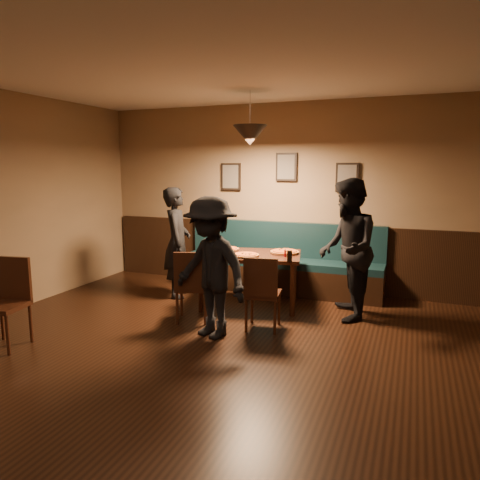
% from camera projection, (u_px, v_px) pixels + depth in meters
% --- Properties ---
extents(floor, '(7.00, 7.00, 0.00)m').
position_uv_depth(floor, '(174.00, 387.00, 3.82)').
color(floor, black).
rests_on(floor, ground).
extents(ceiling, '(7.00, 7.00, 0.00)m').
position_uv_depth(ceiling, '(165.00, 39.00, 3.37)').
color(ceiling, silver).
rests_on(ceiling, ground).
extents(wall_back, '(6.00, 0.00, 6.00)m').
position_uv_depth(wall_back, '(286.00, 197.00, 6.81)').
color(wall_back, '#8C704F').
rests_on(wall_back, ground).
extents(wainscot, '(5.88, 0.06, 1.00)m').
position_uv_depth(wainscot, '(285.00, 255.00, 6.93)').
color(wainscot, black).
rests_on(wainscot, ground).
extents(booth_bench, '(3.00, 0.60, 1.00)m').
position_uv_depth(booth_bench, '(280.00, 259.00, 6.68)').
color(booth_bench, '#0F232D').
rests_on(booth_bench, ground).
extents(picture_left, '(0.32, 0.04, 0.42)m').
position_uv_depth(picture_left, '(231.00, 177.00, 7.06)').
color(picture_left, black).
rests_on(picture_left, wall_back).
extents(picture_center, '(0.32, 0.04, 0.42)m').
position_uv_depth(picture_center, '(286.00, 167.00, 6.71)').
color(picture_center, black).
rests_on(picture_center, wall_back).
extents(picture_right, '(0.32, 0.04, 0.42)m').
position_uv_depth(picture_right, '(347.00, 178.00, 6.41)').
color(picture_right, black).
rests_on(picture_right, wall_back).
extents(pendant_lamp, '(0.44, 0.44, 0.25)m').
position_uv_depth(pendant_lamp, '(250.00, 135.00, 5.70)').
color(pendant_lamp, black).
rests_on(pendant_lamp, ceiling).
extents(dining_table, '(1.49, 1.13, 0.71)m').
position_uv_depth(dining_table, '(249.00, 280.00, 6.01)').
color(dining_table, black).
rests_on(dining_table, floor).
extents(chair_near_left, '(0.50, 0.50, 0.88)m').
position_uv_depth(chair_near_left, '(193.00, 285.00, 5.42)').
color(chair_near_left, black).
rests_on(chair_near_left, floor).
extents(chair_near_right, '(0.43, 0.43, 0.86)m').
position_uv_depth(chair_near_right, '(263.00, 292.00, 5.14)').
color(chair_near_right, black).
rests_on(chair_near_right, floor).
extents(diner_left, '(0.57, 0.68, 1.57)m').
position_uv_depth(diner_left, '(177.00, 242.00, 6.39)').
color(diner_left, black).
rests_on(diner_left, floor).
extents(diner_right, '(0.83, 0.97, 1.73)m').
position_uv_depth(diner_right, '(347.00, 249.00, 5.44)').
color(diner_right, black).
rests_on(diner_right, floor).
extents(diner_front, '(1.14, 0.90, 1.54)m').
position_uv_depth(diner_front, '(211.00, 268.00, 4.86)').
color(diner_front, black).
rests_on(diner_front, floor).
extents(pizza_a, '(0.42, 0.42, 0.04)m').
position_uv_depth(pizza_a, '(227.00, 249.00, 6.18)').
color(pizza_a, orange).
rests_on(pizza_a, dining_table).
extents(pizza_b, '(0.42, 0.42, 0.04)m').
position_uv_depth(pizza_b, '(246.00, 255.00, 5.75)').
color(pizza_b, '#CC6126').
rests_on(pizza_b, dining_table).
extents(pizza_c, '(0.50, 0.50, 0.04)m').
position_uv_depth(pizza_c, '(285.00, 252.00, 5.95)').
color(pizza_c, gold).
rests_on(pizza_c, dining_table).
extents(soda_glass, '(0.07, 0.07, 0.14)m').
position_uv_depth(soda_glass, '(290.00, 256.00, 5.44)').
color(soda_glass, black).
rests_on(soda_glass, dining_table).
extents(tabasco_bottle, '(0.03, 0.03, 0.11)m').
position_uv_depth(tabasco_bottle, '(285.00, 253.00, 5.72)').
color(tabasco_bottle, '#9B050D').
rests_on(tabasco_bottle, dining_table).
extents(napkin_a, '(0.16, 0.16, 0.01)m').
position_uv_depth(napkin_a, '(217.00, 248.00, 6.36)').
color(napkin_a, '#1B6835').
rests_on(napkin_a, dining_table).
extents(napkin_b, '(0.20, 0.20, 0.01)m').
position_uv_depth(napkin_b, '(199.00, 254.00, 5.87)').
color(napkin_b, '#1D6E35').
rests_on(napkin_b, dining_table).
extents(cutlery_set, '(0.20, 0.03, 0.00)m').
position_uv_depth(cutlery_set, '(241.00, 259.00, 5.58)').
color(cutlery_set, silver).
rests_on(cutlery_set, dining_table).
extents(cafe_chair_far, '(0.47, 0.47, 0.92)m').
position_uv_depth(cafe_chair_far, '(3.00, 304.00, 4.59)').
color(cafe_chair_far, black).
rests_on(cafe_chair_far, floor).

